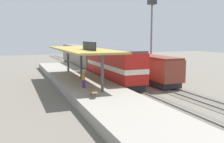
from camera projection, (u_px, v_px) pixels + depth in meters
name	position (u px, v px, depth m)	size (l,w,h in m)	color
ground_plane	(130.00, 83.00, 34.74)	(120.00, 120.00, 0.00)	#666056
track_near	(116.00, 84.00, 34.03)	(3.20, 110.00, 0.16)	#565249
track_far	(147.00, 82.00, 35.66)	(3.20, 110.00, 0.16)	#565249
platform	(81.00, 83.00, 32.33)	(6.00, 44.00, 0.90)	gray
station_canopy	(81.00, 50.00, 31.70)	(5.20, 18.00, 4.70)	#47474C
platform_bench	(93.00, 92.00, 22.88)	(0.44, 1.70, 0.50)	#333338
locomotive	(113.00, 65.00, 34.64)	(2.93, 14.43, 4.44)	#28282D
passenger_carriage_single	(80.00, 56.00, 51.30)	(2.90, 20.00, 4.24)	#28282D
freight_car	(149.00, 68.00, 34.89)	(2.80, 12.00, 3.54)	#28282D
light_mast	(152.00, 22.00, 40.03)	(1.10, 1.10, 11.70)	slate
person_waiting	(83.00, 79.00, 26.83)	(0.34, 0.34, 1.71)	#663375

